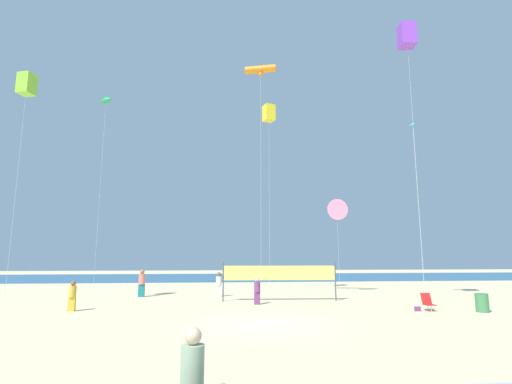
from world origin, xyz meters
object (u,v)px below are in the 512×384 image
kite_yellow_box (269,113)px  beachgoer_plum_shirt (257,290)px  beachgoer_mustard_shirt (72,295)px  beachgoer_coral_shirt (142,282)px  beachgoer_white_shirt (219,284)px  beach_handbag (418,309)px  kite_green_inflatable (106,101)px  kite_pink_delta (337,210)px  mother_figure (192,377)px  folding_beach_chair (428,302)px  trash_barrel (482,303)px  kite_lime_box (27,84)px  kite_violet_box (407,36)px  kite_orange_tube (261,70)px  volleyball_net (280,275)px  kite_cyan_diamond (413,129)px

kite_yellow_box → beachgoer_plum_shirt: bearing=-105.0°
beachgoer_mustard_shirt → kite_yellow_box: kite_yellow_box is taller
beachgoer_coral_shirt → beachgoer_white_shirt: size_ratio=1.13×
beach_handbag → kite_green_inflatable: (-20.51, 14.37, 16.39)m
kite_pink_delta → kite_green_inflatable: size_ratio=0.42×
beachgoer_mustard_shirt → mother_figure: bearing=-22.3°
beachgoer_white_shirt → folding_beach_chair: beachgoer_white_shirt is taller
mother_figure → beachgoer_white_shirt: bearing=69.0°
beachgoer_plum_shirt → beachgoer_white_shirt: size_ratio=0.93×
trash_barrel → beachgoer_coral_shirt: bearing=154.1°
mother_figure → kite_lime_box: 22.45m
beachgoer_white_shirt → kite_lime_box: size_ratio=0.12×
beachgoer_coral_shirt → trash_barrel: bearing=-3.5°
beach_handbag → kite_lime_box: 25.07m
kite_lime_box → beachgoer_plum_shirt: bearing=3.1°
kite_lime_box → kite_violet_box: bearing=-3.5°
beachgoer_plum_shirt → trash_barrel: size_ratio=1.69×
folding_beach_chair → kite_lime_box: bearing=160.5°
beachgoer_mustard_shirt → kite_orange_tube: bearing=58.8°
kite_violet_box → kite_yellow_box: (-7.65, 7.60, -2.42)m
kite_green_inflatable → kite_yellow_box: bearing=-21.1°
volleyball_net → kite_orange_tube: (-1.22, -0.35, 13.63)m
kite_pink_delta → kite_cyan_diamond: size_ratio=0.60×
beachgoer_coral_shirt → kite_lime_box: size_ratio=0.14×
beachgoer_coral_shirt → kite_orange_tube: size_ratio=0.12×
beachgoer_plum_shirt → trash_barrel: bearing=-26.5°
beachgoer_coral_shirt → kite_green_inflatable: (-5.03, 5.96, 15.51)m
beachgoer_mustard_shirt → beachgoer_plum_shirt: (9.74, 1.85, 0.01)m
kite_lime_box → kite_yellow_box: bearing=22.4°
beach_handbag → kite_pink_delta: (-1.10, 9.41, 6.21)m
trash_barrel → volleyball_net: volleyball_net is taller
trash_barrel → kite_orange_tube: (-10.66, 5.36, 14.80)m
mother_figure → kite_cyan_diamond: (13.45, 17.43, 10.45)m
kite_cyan_diamond → kite_yellow_box: size_ratio=0.82×
beachgoer_plum_shirt → beachgoer_white_shirt: (-2.24, 4.65, 0.06)m
kite_pink_delta → kite_violet_box: kite_violet_box is taller
kite_lime_box → kite_pink_delta: size_ratio=1.86×
kite_violet_box → kite_cyan_diamond: kite_violet_box is taller
beachgoer_plum_shirt → volleyball_net: bearing=38.9°
beachgoer_white_shirt → kite_orange_tube: 15.00m
beach_handbag → kite_green_inflatable: bearing=145.0°
beachgoer_white_shirt → kite_orange_tube: kite_orange_tube is taller
beachgoer_mustard_shirt → kite_violet_box: kite_violet_box is taller
kite_violet_box → trash_barrel: bearing=-46.0°
mother_figure → volleyball_net: bearing=56.9°
kite_orange_tube → kite_cyan_diamond: size_ratio=1.31×
beachgoer_white_shirt → kite_lime_box: (-11.35, -5.39, 11.79)m
beachgoer_mustard_shirt → kite_lime_box: (-3.85, 1.11, 11.86)m
kite_pink_delta → kite_green_inflatable: kite_green_inflatable is taller
mother_figure → beachgoer_coral_shirt: (-4.89, 21.33, 0.11)m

